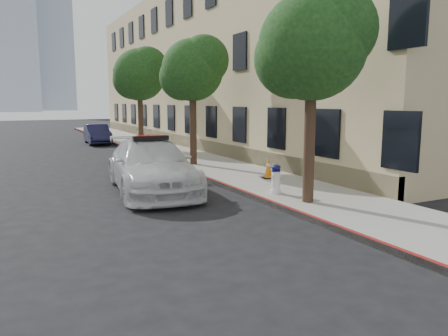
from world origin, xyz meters
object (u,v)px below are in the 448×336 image
police_car (151,166)px  traffic_cone (268,168)px  parked_car_far (97,134)px  parked_car_mid (141,151)px  fire_hydrant (276,179)px

police_car → traffic_cone: size_ratio=8.37×
police_car → parked_car_far: police_car is taller
parked_car_mid → parked_car_far: parked_car_far is taller
police_car → traffic_cone: police_car is taller
police_car → parked_car_mid: 5.73m
parked_car_far → fire_hydrant: (1.52, -19.20, -0.08)m
parked_car_mid → fire_hydrant: (1.71, -8.17, -0.08)m
parked_car_mid → parked_car_far: size_ratio=0.96×
parked_car_mid → traffic_cone: bearing=-58.5°
parked_car_mid → traffic_cone: size_ratio=5.41×
parked_car_mid → parked_car_far: bearing=94.5°
police_car → parked_car_far: (1.46, 16.62, -0.17)m
police_car → traffic_cone: (4.16, -0.33, -0.33)m
parked_car_far → police_car: bearing=-92.2°
parked_car_mid → traffic_cone: (2.89, -5.92, -0.15)m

